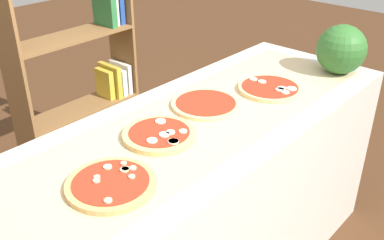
% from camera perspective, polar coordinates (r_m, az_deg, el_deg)
% --- Properties ---
extents(counter, '(2.20, 0.76, 0.94)m').
position_cam_1_polar(counter, '(2.10, 0.00, -11.85)').
color(counter, beige).
rests_on(counter, ground_plane).
extents(parchment_paper, '(1.99, 0.55, 0.00)m').
position_cam_1_polar(parchment_paper, '(1.83, 0.00, -0.52)').
color(parchment_paper, tan).
rests_on(parchment_paper, counter).
extents(pizza_mushroom_0, '(0.30, 0.30, 0.03)m').
position_cam_1_polar(pizza_mushroom_0, '(1.48, -10.40, -8.11)').
color(pizza_mushroom_0, tan).
rests_on(pizza_mushroom_0, parchment_paper).
extents(pizza_mozzarella_1, '(0.29, 0.29, 0.03)m').
position_cam_1_polar(pizza_mozzarella_1, '(1.73, -4.21, -1.87)').
color(pizza_mozzarella_1, '#DBB26B').
rests_on(pizza_mozzarella_1, parchment_paper).
extents(pizza_plain_2, '(0.31, 0.31, 0.02)m').
position_cam_1_polar(pizza_plain_2, '(1.97, 1.79, 2.08)').
color(pizza_plain_2, '#E5C17F').
rests_on(pizza_plain_2, parchment_paper).
extents(pizza_mozzarella_3, '(0.30, 0.30, 0.03)m').
position_cam_1_polar(pizza_mozzarella_3, '(2.15, 10.03, 4.05)').
color(pizza_mozzarella_3, '#E5C17F').
rests_on(pizza_mozzarella_3, parchment_paper).
extents(watermelon, '(0.25, 0.25, 0.25)m').
position_cam_1_polar(watermelon, '(2.42, 18.71, 8.62)').
color(watermelon, '#2D6628').
rests_on(watermelon, counter).
extents(bookshelf, '(0.82, 0.26, 1.49)m').
position_cam_1_polar(bookshelf, '(2.99, -13.06, 4.89)').
color(bookshelf, brown).
rests_on(bookshelf, ground_plane).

